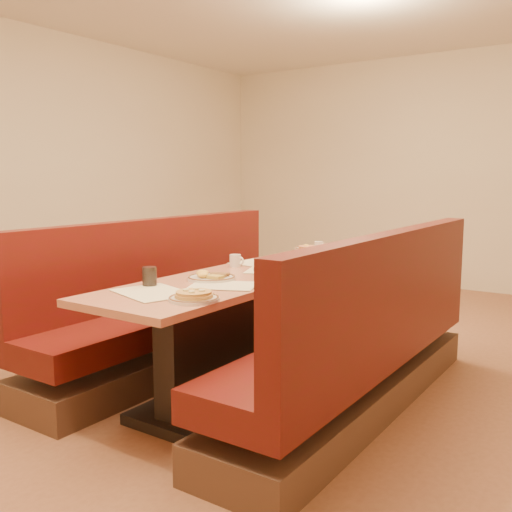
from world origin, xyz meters
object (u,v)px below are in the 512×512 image
Objects in this scene: booth_right at (362,350)px; soda_tumbler_mid at (328,254)px; eggs_plate at (211,277)px; soda_tumbler_near at (150,277)px; diner_table at (257,328)px; coffee_mug_a at (294,263)px; booth_left at (173,315)px; coffee_mug_b at (236,260)px; coffee_mug_d at (319,246)px; pancake_plate at (194,297)px; coffee_mug_c at (324,257)px.

soda_tumbler_mid is (-0.56, 0.63, 0.44)m from booth_right.
soda_tumbler_mid is at bearing 77.46° from eggs_plate.
booth_right is 22.84× the size of soda_tumbler_near.
coffee_mug_a is at bearing 45.45° from diner_table.
coffee_mug_a is (0.90, 0.17, 0.43)m from booth_left.
coffee_mug_b is at bearing 175.26° from booth_right.
coffee_mug_d is 1.85m from soda_tumbler_near.
coffee_mug_b is (-0.46, 0.97, 0.02)m from pancake_plate.
soda_tumbler_near is (-0.94, -0.75, 0.44)m from booth_right.
diner_table is 1.00× the size of booth_left.
coffee_mug_b is at bearing 9.04° from booth_left.
booth_left is 21.67× the size of coffee_mug_a.
diner_table is 0.73m from booth_right.
booth_left is 1.37m from pancake_plate.
coffee_mug_a is (-0.06, 1.06, 0.03)m from pancake_plate.
soda_tumbler_near is at bearing -55.10° from booth_left.
coffee_mug_c is at bearing 75.64° from eggs_plate.
booth_right is at bearing -35.12° from coffee_mug_d.
eggs_plate is at bearing -70.31° from coffee_mug_d.
coffee_mug_a reaches higher than diner_table.
coffee_mug_a is at bearing -94.53° from coffee_mug_c.
eggs_plate is 2.65× the size of coffee_mug_b.
coffee_mug_c is 1.05× the size of soda_tumbler_near.
coffee_mug_d reaches higher than pancake_plate.
soda_tumbler_near is (-0.40, -1.29, 0.01)m from coffee_mug_c.
booth_left is 1.16m from coffee_mug_c.
pancake_plate is 2.49× the size of soda_tumbler_mid.
coffee_mug_c is 0.09m from soda_tumbler_mid.
booth_left reaches higher than diner_table.
soda_tumbler_mid reaches higher than coffee_mug_a.
pancake_plate is 1.07m from coffee_mug_a.
diner_table is 0.71m from coffee_mug_c.
coffee_mug_c is at bearing -82.09° from soda_tumbler_mid.
coffee_mug_b is (0.50, 0.08, 0.43)m from booth_left.
booth_right is 0.95m from soda_tumbler_mid.
diner_table is at bearing 180.00° from booth_right.
coffee_mug_d is at bearing 124.33° from soda_tumbler_mid.
booth_left is at bearing 149.05° from eggs_plate.
eggs_plate is at bearing 65.63° from soda_tumbler_near.
booth_left is 1.01m from coffee_mug_a.
coffee_mug_b reaches higher than diner_table.
booth_right is (1.46, 0.00, 0.00)m from booth_left.
coffee_mug_c is 0.64m from coffee_mug_d.
pancake_plate is at bearing -42.83° from booth_left.
soda_tumbler_near is (-0.21, -0.75, 0.43)m from diner_table.
coffee_mug_a is 0.46m from soda_tumbler_mid.
eggs_plate is at bearing 120.39° from pancake_plate.
soda_tumbler_mid is (0.91, 0.63, 0.44)m from booth_left.
pancake_plate is at bearing -59.61° from eggs_plate.
coffee_mug_d is (0.09, 1.02, -0.00)m from coffee_mug_b.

